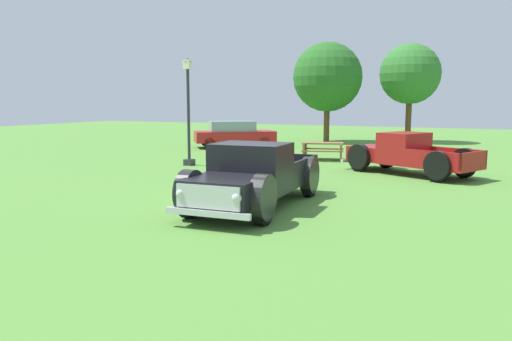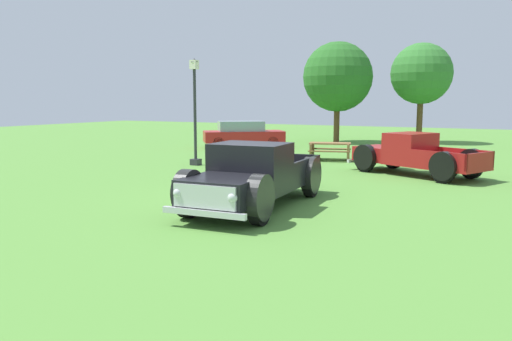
# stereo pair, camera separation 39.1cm
# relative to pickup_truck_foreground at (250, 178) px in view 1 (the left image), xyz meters

# --- Properties ---
(ground_plane) EXTENTS (80.00, 80.00, 0.00)m
(ground_plane) POSITION_rel_pickup_truck_foreground_xyz_m (-0.42, 0.61, -0.77)
(ground_plane) COLOR #548C38
(pickup_truck_foreground) EXTENTS (2.33, 5.36, 1.60)m
(pickup_truck_foreground) POSITION_rel_pickup_truck_foreground_xyz_m (0.00, 0.00, 0.00)
(pickup_truck_foreground) COLOR black
(pickup_truck_foreground) RESTS_ON ground_plane
(pickup_truck_behind_left) EXTENTS (5.12, 3.65, 1.49)m
(pickup_truck_behind_left) POSITION_rel_pickup_truck_foreground_xyz_m (2.26, 7.82, -0.06)
(pickup_truck_behind_left) COLOR maroon
(pickup_truck_behind_left) RESTS_ON ground_plane
(sedan_distant_a) EXTENTS (4.61, 4.14, 1.48)m
(sedan_distant_a) POSITION_rel_pickup_truck_foreground_xyz_m (-8.05, 14.19, 0.01)
(sedan_distant_a) COLOR #B21E1E
(sedan_distant_a) RESTS_ON ground_plane
(lamp_post_near) EXTENTS (0.36, 0.36, 4.30)m
(lamp_post_near) POSITION_rel_pickup_truck_foreground_xyz_m (-5.97, 6.45, 1.49)
(lamp_post_near) COLOR #2D2D33
(lamp_post_near) RESTS_ON ground_plane
(picnic_table) EXTENTS (2.13, 1.91, 0.78)m
(picnic_table) POSITION_rel_pickup_truck_foreground_xyz_m (-1.66, 10.61, -0.27)
(picnic_table) COLOR olive
(picnic_table) RESTS_ON ground_plane
(oak_tree_east) EXTENTS (4.31, 4.31, 6.23)m
(oak_tree_east) POSITION_rel_pickup_truck_foreground_xyz_m (-4.51, 19.98, 3.30)
(oak_tree_east) COLOR brown
(oak_tree_east) RESTS_ON ground_plane
(oak_tree_west) EXTENTS (3.75, 3.75, 6.14)m
(oak_tree_west) POSITION_rel_pickup_truck_foreground_xyz_m (0.14, 22.17, 3.48)
(oak_tree_west) COLOR brown
(oak_tree_west) RESTS_ON ground_plane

